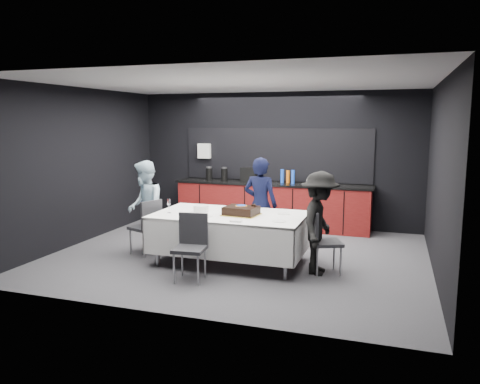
{
  "coord_description": "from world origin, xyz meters",
  "views": [
    {
      "loc": [
        2.39,
        -7.09,
        2.21
      ],
      "look_at": [
        0.0,
        0.1,
        1.05
      ],
      "focal_mm": 35.0,
      "sensor_mm": 36.0,
      "label": 1
    }
  ],
  "objects_px": {
    "chair_near": "(191,242)",
    "person_right": "(320,223)",
    "champagne_flute": "(169,203)",
    "chair_right": "(321,237)",
    "plate_stack": "(201,208)",
    "person_center": "(260,205)",
    "chair_left": "(148,223)",
    "cake_assembly": "(241,211)",
    "person_left": "(145,206)",
    "party_table": "(230,223)"
  },
  "relations": [
    {
      "from": "party_table",
      "to": "chair_right",
      "type": "height_order",
      "value": "chair_right"
    },
    {
      "from": "party_table",
      "to": "chair_left",
      "type": "height_order",
      "value": "chair_left"
    },
    {
      "from": "cake_assembly",
      "to": "plate_stack",
      "type": "bearing_deg",
      "value": 175.1
    },
    {
      "from": "plate_stack",
      "to": "champagne_flute",
      "type": "relative_size",
      "value": 1.07
    },
    {
      "from": "chair_left",
      "to": "person_left",
      "type": "xyz_separation_m",
      "value": [
        -0.16,
        0.21,
        0.24
      ]
    },
    {
      "from": "cake_assembly",
      "to": "person_left",
      "type": "xyz_separation_m",
      "value": [
        -1.79,
        0.21,
        -0.07
      ]
    },
    {
      "from": "plate_stack",
      "to": "chair_left",
      "type": "xyz_separation_m",
      "value": [
        -0.93,
        -0.06,
        -0.3
      ]
    },
    {
      "from": "cake_assembly",
      "to": "chair_right",
      "type": "relative_size",
      "value": 0.61
    },
    {
      "from": "chair_right",
      "to": "chair_near",
      "type": "height_order",
      "value": "same"
    },
    {
      "from": "cake_assembly",
      "to": "person_center",
      "type": "bearing_deg",
      "value": 84.42
    },
    {
      "from": "chair_left",
      "to": "person_right",
      "type": "relative_size",
      "value": 0.62
    },
    {
      "from": "chair_near",
      "to": "person_right",
      "type": "bearing_deg",
      "value": 26.12
    },
    {
      "from": "party_table",
      "to": "champagne_flute",
      "type": "distance_m",
      "value": 1.0
    },
    {
      "from": "champagne_flute",
      "to": "chair_right",
      "type": "xyz_separation_m",
      "value": [
        2.35,
        0.18,
        -0.4
      ]
    },
    {
      "from": "cake_assembly",
      "to": "chair_near",
      "type": "bearing_deg",
      "value": -117.69
    },
    {
      "from": "champagne_flute",
      "to": "person_left",
      "type": "xyz_separation_m",
      "value": [
        -0.67,
        0.42,
        -0.17
      ]
    },
    {
      "from": "chair_near",
      "to": "chair_left",
      "type": "bearing_deg",
      "value": 143.68
    },
    {
      "from": "cake_assembly",
      "to": "person_left",
      "type": "height_order",
      "value": "person_left"
    },
    {
      "from": "cake_assembly",
      "to": "chair_right",
      "type": "xyz_separation_m",
      "value": [
        1.23,
        -0.03,
        -0.31
      ]
    },
    {
      "from": "chair_right",
      "to": "person_right",
      "type": "bearing_deg",
      "value": -137.36
    },
    {
      "from": "person_left",
      "to": "person_right",
      "type": "distance_m",
      "value": 3.0
    },
    {
      "from": "chair_near",
      "to": "person_left",
      "type": "distance_m",
      "value": 1.73
    },
    {
      "from": "party_table",
      "to": "chair_left",
      "type": "bearing_deg",
      "value": -179.08
    },
    {
      "from": "chair_left",
      "to": "person_center",
      "type": "height_order",
      "value": "person_center"
    },
    {
      "from": "plate_stack",
      "to": "person_center",
      "type": "relative_size",
      "value": 0.15
    },
    {
      "from": "champagne_flute",
      "to": "person_left",
      "type": "height_order",
      "value": "person_left"
    },
    {
      "from": "chair_right",
      "to": "champagne_flute",
      "type": "bearing_deg",
      "value": -175.69
    },
    {
      "from": "person_left",
      "to": "chair_right",
      "type": "bearing_deg",
      "value": 58.35
    },
    {
      "from": "plate_stack",
      "to": "person_center",
      "type": "bearing_deg",
      "value": 43.79
    },
    {
      "from": "chair_left",
      "to": "person_left",
      "type": "distance_m",
      "value": 0.36
    },
    {
      "from": "person_center",
      "to": "person_left",
      "type": "bearing_deg",
      "value": 24.18
    },
    {
      "from": "chair_near",
      "to": "person_left",
      "type": "relative_size",
      "value": 0.6
    },
    {
      "from": "plate_stack",
      "to": "person_right",
      "type": "xyz_separation_m",
      "value": [
        1.9,
        -0.11,
        -0.08
      ]
    },
    {
      "from": "person_right",
      "to": "chair_near",
      "type": "bearing_deg",
      "value": 118.73
    },
    {
      "from": "cake_assembly",
      "to": "person_left",
      "type": "bearing_deg",
      "value": 173.21
    },
    {
      "from": "cake_assembly",
      "to": "champagne_flute",
      "type": "xyz_separation_m",
      "value": [
        -1.12,
        -0.2,
        0.09
      ]
    },
    {
      "from": "plate_stack",
      "to": "champagne_flute",
      "type": "distance_m",
      "value": 0.51
    },
    {
      "from": "champagne_flute",
      "to": "person_right",
      "type": "relative_size",
      "value": 0.15
    },
    {
      "from": "cake_assembly",
      "to": "champagne_flute",
      "type": "bearing_deg",
      "value": -169.73
    },
    {
      "from": "person_center",
      "to": "chair_near",
      "type": "bearing_deg",
      "value": 79.06
    },
    {
      "from": "chair_right",
      "to": "chair_near",
      "type": "xyz_separation_m",
      "value": [
        -1.68,
        -0.83,
        0.0
      ]
    },
    {
      "from": "person_center",
      "to": "person_right",
      "type": "relative_size",
      "value": 1.08
    },
    {
      "from": "person_left",
      "to": "chair_left",
      "type": "bearing_deg",
      "value": 10.6
    },
    {
      "from": "champagne_flute",
      "to": "chair_right",
      "type": "bearing_deg",
      "value": 4.31
    },
    {
      "from": "cake_assembly",
      "to": "chair_right",
      "type": "bearing_deg",
      "value": -1.2
    },
    {
      "from": "plate_stack",
      "to": "person_left",
      "type": "height_order",
      "value": "person_left"
    },
    {
      "from": "champagne_flute",
      "to": "chair_left",
      "type": "xyz_separation_m",
      "value": [
        -0.5,
        0.21,
        -0.4
      ]
    },
    {
      "from": "chair_left",
      "to": "person_center",
      "type": "xyz_separation_m",
      "value": [
        1.7,
        0.8,
        0.27
      ]
    },
    {
      "from": "plate_stack",
      "to": "cake_assembly",
      "type": "bearing_deg",
      "value": -4.9
    },
    {
      "from": "champagne_flute",
      "to": "chair_near",
      "type": "xyz_separation_m",
      "value": [
        0.67,
        -0.66,
        -0.4
      ]
    }
  ]
}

